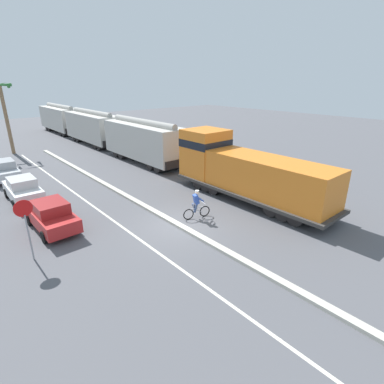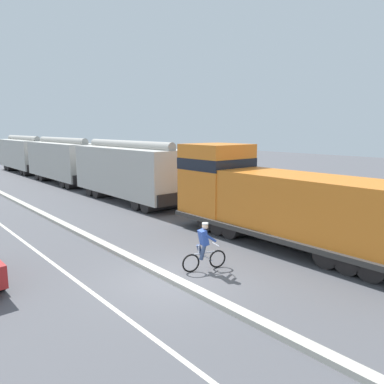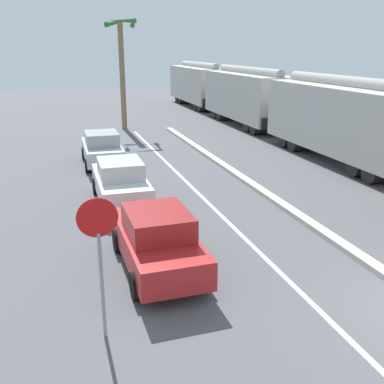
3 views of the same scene
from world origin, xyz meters
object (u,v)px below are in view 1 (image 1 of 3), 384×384
at_px(hopper_car_middle, 93,127).
at_px(hopper_car_trailing, 61,119).
at_px(parked_car_red, 51,215).
at_px(cyclist, 196,205).
at_px(locomotive, 242,172).
at_px(parked_car_silver, 4,170).
at_px(stop_sign, 25,219).
at_px(hopper_car_lead, 144,141).
at_px(palm_tree_near, 4,105).
at_px(parked_car_white, 23,189).

bearing_deg(hopper_car_middle, hopper_car_trailing, 90.00).
distance_m(hopper_car_middle, hopper_car_trailing, 11.60).
xyz_separation_m(parked_car_red, cyclist, (6.78, -4.06, 0.00)).
bearing_deg(parked_car_red, cyclist, -30.93).
relative_size(locomotive, hopper_car_trailing, 1.10).
height_order(hopper_car_middle, parked_car_red, hopper_car_middle).
relative_size(parked_car_silver, stop_sign, 1.47).
bearing_deg(hopper_car_trailing, stop_sign, -110.64).
height_order(hopper_car_middle, stop_sign, hopper_car_middle).
xyz_separation_m(hopper_car_lead, cyclist, (-4.52, -12.69, -1.26)).
distance_m(locomotive, hopper_car_middle, 23.76).
height_order(hopper_car_trailing, cyclist, hopper_car_trailing).
distance_m(hopper_car_lead, palm_tree_near, 15.67).
bearing_deg(cyclist, palm_tree_near, 99.74).
bearing_deg(cyclist, parked_car_white, 125.91).
height_order(locomotive, palm_tree_near, palm_tree_near).
bearing_deg(hopper_car_trailing, locomotive, -90.00).
bearing_deg(stop_sign, locomotive, -4.61).
bearing_deg(cyclist, hopper_car_middle, 79.47).
height_order(locomotive, parked_car_white, locomotive).
xyz_separation_m(hopper_car_middle, stop_sign, (-12.92, -22.71, -0.05)).
bearing_deg(parked_car_white, cyclist, -54.09).
relative_size(parked_car_red, palm_tree_near, 0.57).
xyz_separation_m(locomotive, cyclist, (-4.52, -0.54, -0.98)).
height_order(parked_car_red, palm_tree_near, palm_tree_near).
bearing_deg(palm_tree_near, parked_car_silver, -104.76).
distance_m(parked_car_silver, cyclist, 16.91).
bearing_deg(stop_sign, parked_car_white, 79.30).
bearing_deg(hopper_car_lead, parked_car_white, -164.55).
relative_size(locomotive, cyclist, 6.77).
bearing_deg(locomotive, stop_sign, 175.39).
distance_m(parked_car_red, stop_sign, 3.21).
relative_size(hopper_car_lead, hopper_car_trailing, 1.00).
height_order(hopper_car_trailing, palm_tree_near, palm_tree_near).
height_order(parked_car_silver, cyclist, cyclist).
bearing_deg(locomotive, parked_car_white, 141.76).
distance_m(hopper_car_lead, hopper_car_middle, 11.60).
bearing_deg(hopper_car_trailing, hopper_car_lead, -90.00).
height_order(hopper_car_middle, hopper_car_trailing, same).
xyz_separation_m(hopper_car_middle, parked_car_white, (-11.42, -14.76, -1.26)).
height_order(parked_car_red, stop_sign, stop_sign).
relative_size(locomotive, palm_tree_near, 1.56).
xyz_separation_m(hopper_car_middle, palm_tree_near, (-8.85, 0.97, 3.04)).
xyz_separation_m(hopper_car_lead, hopper_car_middle, (0.00, 11.60, 0.00)).
distance_m(hopper_car_trailing, stop_sign, 36.67).
xyz_separation_m(hopper_car_lead, parked_car_white, (-11.42, -3.16, -1.26)).
xyz_separation_m(parked_car_white, parked_car_silver, (-0.02, 5.89, 0.00)).
distance_m(hopper_car_lead, stop_sign, 17.05).
relative_size(hopper_car_middle, cyclist, 6.18).
bearing_deg(cyclist, locomotive, 6.77).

